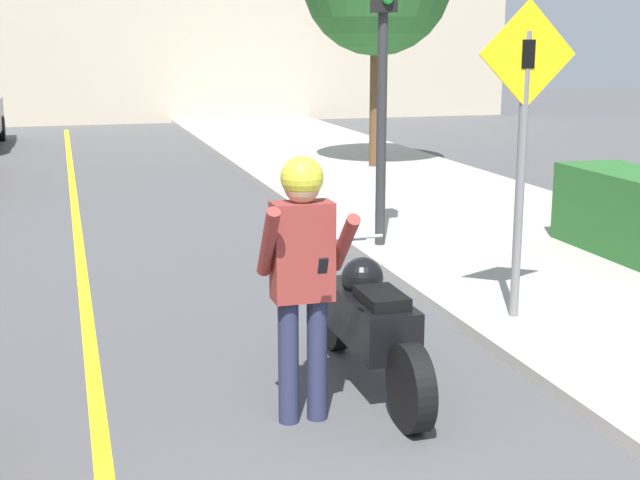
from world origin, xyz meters
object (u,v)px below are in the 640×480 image
(crossing_sign, at_px, (523,131))
(traffic_light, at_px, (383,39))
(person_biker, at_px, (303,260))
(motorcycle, at_px, (368,321))

(crossing_sign, distance_m, traffic_light, 3.14)
(person_biker, relative_size, traffic_light, 0.52)
(crossing_sign, height_order, traffic_light, traffic_light)
(crossing_sign, relative_size, traffic_light, 0.79)
(person_biker, xyz_separation_m, crossing_sign, (2.36, 1.43, 0.65))
(person_biker, bearing_deg, traffic_light, 64.02)
(motorcycle, height_order, traffic_light, traffic_light)
(motorcycle, xyz_separation_m, person_biker, (-0.64, -0.51, 0.63))
(motorcycle, distance_m, person_biker, 1.04)
(motorcycle, bearing_deg, crossing_sign, 28.07)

